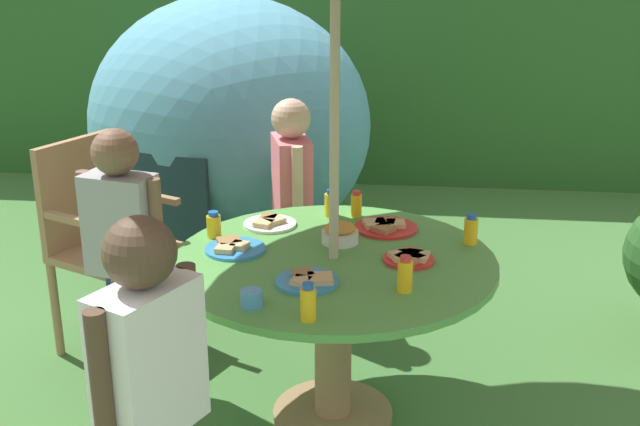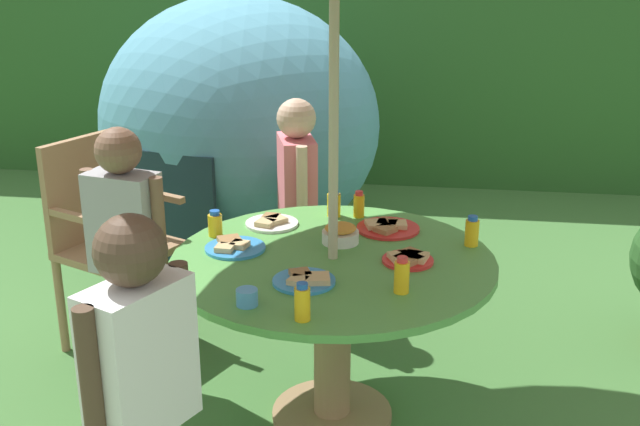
% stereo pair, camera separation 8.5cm
% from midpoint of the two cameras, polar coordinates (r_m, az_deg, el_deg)
% --- Properties ---
extents(ground_plane, '(10.00, 10.00, 0.02)m').
position_cam_midpoint_polar(ground_plane, '(3.28, 0.16, -14.68)').
color(ground_plane, '#3D6B33').
extents(hedge_backdrop, '(9.00, 0.70, 1.82)m').
position_cam_midpoint_polar(hedge_backdrop, '(6.30, 3.67, 10.97)').
color(hedge_backdrop, '#285623').
rests_on(hedge_backdrop, ground_plane).
extents(garden_table, '(1.22, 1.22, 0.69)m').
position_cam_midpoint_polar(garden_table, '(3.01, 0.17, -6.13)').
color(garden_table, '#93704C').
rests_on(garden_table, ground_plane).
extents(wooden_chair, '(0.58, 0.59, 0.98)m').
position_cam_midpoint_polar(wooden_chair, '(3.73, -16.30, -1.33)').
color(wooden_chair, '#93704C').
rests_on(wooden_chair, ground_plane).
extents(dome_tent, '(2.12, 2.12, 1.53)m').
position_cam_midpoint_polar(dome_tent, '(4.80, -7.08, 6.32)').
color(dome_tent, teal).
rests_on(dome_tent, ground_plane).
extents(child_in_pink_shirt, '(0.24, 0.37, 1.11)m').
position_cam_midpoint_polar(child_in_pink_shirt, '(3.83, -2.70, 2.36)').
color(child_in_pink_shirt, '#3F3F47').
rests_on(child_in_pink_shirt, ground_plane).
extents(child_in_grey_shirt, '(0.38, 0.22, 1.12)m').
position_cam_midpoint_polar(child_in_grey_shirt, '(3.33, -14.92, -0.85)').
color(child_in_grey_shirt, navy).
rests_on(child_in_grey_shirt, ground_plane).
extents(child_in_white_shirt, '(0.28, 0.36, 1.16)m').
position_cam_midpoint_polar(child_in_white_shirt, '(2.24, -13.42, -10.38)').
color(child_in_white_shirt, '#3F3F47').
rests_on(child_in_white_shirt, ground_plane).
extents(snack_bowl, '(0.15, 0.15, 0.08)m').
position_cam_midpoint_polar(snack_bowl, '(3.08, 0.67, -1.51)').
color(snack_bowl, white).
rests_on(snack_bowl, garden_table).
extents(plate_center_front, '(0.19, 0.19, 0.03)m').
position_cam_midpoint_polar(plate_center_front, '(2.93, 5.66, -3.24)').
color(plate_center_front, red).
rests_on(plate_center_front, garden_table).
extents(plate_back_edge, '(0.22, 0.22, 0.03)m').
position_cam_midpoint_polar(plate_back_edge, '(2.73, -1.77, -4.89)').
color(plate_back_edge, '#338CD8').
rests_on(plate_back_edge, garden_table).
extents(plate_mid_right, '(0.22, 0.22, 0.03)m').
position_cam_midpoint_polar(plate_mid_right, '(3.28, -4.42, -0.72)').
color(plate_mid_right, white).
rests_on(plate_mid_right, garden_table).
extents(plate_far_left, '(0.23, 0.23, 0.03)m').
position_cam_midpoint_polar(plate_far_left, '(3.04, -7.08, -2.50)').
color(plate_far_left, '#338CD8').
rests_on(plate_far_left, garden_table).
extents(plate_front_edge, '(0.26, 0.26, 0.03)m').
position_cam_midpoint_polar(plate_front_edge, '(3.23, 4.03, -0.98)').
color(plate_front_edge, red).
rests_on(plate_front_edge, garden_table).
extents(juice_bottle_near_left, '(0.06, 0.06, 0.11)m').
position_cam_midpoint_polar(juice_bottle_near_left, '(3.17, -8.48, -0.89)').
color(juice_bottle_near_left, yellow).
rests_on(juice_bottle_near_left, garden_table).
extents(juice_bottle_near_right, '(0.05, 0.05, 0.12)m').
position_cam_midpoint_polar(juice_bottle_near_right, '(3.11, 10.12, -1.23)').
color(juice_bottle_near_right, yellow).
rests_on(juice_bottle_near_right, garden_table).
extents(juice_bottle_far_right, '(0.05, 0.05, 0.13)m').
position_cam_midpoint_polar(juice_bottle_far_right, '(2.67, 5.28, -4.50)').
color(juice_bottle_far_right, yellow).
rests_on(juice_bottle_far_right, garden_table).
extents(juice_bottle_center_back, '(0.06, 0.06, 0.12)m').
position_cam_midpoint_polar(juice_bottle_center_back, '(3.37, 0.10, 0.66)').
color(juice_bottle_center_back, yellow).
rests_on(juice_bottle_center_back, garden_table).
extents(juice_bottle_mid_left, '(0.05, 0.05, 0.12)m').
position_cam_midpoint_polar(juice_bottle_mid_left, '(3.36, 1.93, 0.61)').
color(juice_bottle_mid_left, yellow).
rests_on(juice_bottle_mid_left, garden_table).
extents(juice_bottle_spot_a, '(0.05, 0.05, 0.13)m').
position_cam_midpoint_polar(juice_bottle_spot_a, '(2.46, -1.86, -6.55)').
color(juice_bottle_spot_a, yellow).
rests_on(juice_bottle_spot_a, garden_table).
extents(cup_near, '(0.07, 0.07, 0.06)m').
position_cam_midpoint_polar(cup_near, '(2.58, -5.94, -6.18)').
color(cup_near, '#4C99D8').
rests_on(cup_near, garden_table).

